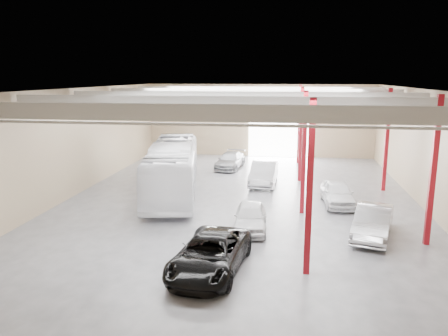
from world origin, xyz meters
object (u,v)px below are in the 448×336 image
(black_sedan, at_px, (210,254))
(car_row_a, at_px, (251,217))
(car_row_b, at_px, (264,173))
(car_row_c, at_px, (230,161))
(coach_bus, at_px, (173,168))
(car_right_near, at_px, (373,222))
(car_right_far, at_px, (337,193))

(black_sedan, height_order, car_row_a, black_sedan)
(car_row_b, bearing_deg, black_sedan, -92.64)
(car_row_a, bearing_deg, black_sedan, -106.02)
(car_row_c, bearing_deg, coach_bus, -100.22)
(black_sedan, xyz_separation_m, car_right_near, (7.20, 5.04, 0.02))
(black_sedan, distance_m, car_row_a, 5.33)
(black_sedan, bearing_deg, car_row_c, 101.76)
(car_row_b, relative_size, car_right_far, 1.17)
(car_row_b, relative_size, car_right_near, 1.08)
(car_row_b, bearing_deg, car_row_c, 123.66)
(car_right_near, bearing_deg, car_row_a, -166.27)
(car_row_c, bearing_deg, car_right_far, -43.80)
(coach_bus, distance_m, car_row_c, 9.21)
(car_right_far, bearing_deg, car_row_a, -136.95)
(black_sedan, distance_m, car_right_far, 12.06)
(car_row_a, relative_size, car_right_far, 0.94)
(black_sedan, relative_size, car_right_far, 1.26)
(black_sedan, height_order, car_row_b, car_row_b)
(coach_bus, distance_m, black_sedan, 12.33)
(coach_bus, relative_size, black_sedan, 2.31)
(black_sedan, relative_size, car_row_b, 1.08)
(coach_bus, bearing_deg, car_row_c, 61.89)
(coach_bus, height_order, car_row_b, coach_bus)
(coach_bus, distance_m, car_right_near, 13.45)
(coach_bus, distance_m, car_row_b, 6.91)
(coach_bus, xyz_separation_m, car_row_b, (5.86, 3.55, -0.91))
(car_row_a, xyz_separation_m, car_right_far, (4.88, 5.23, 0.04))
(coach_bus, height_order, car_right_near, coach_bus)
(car_row_a, height_order, car_right_near, car_right_near)
(black_sedan, bearing_deg, car_right_far, 66.16)
(car_row_a, bearing_deg, car_row_c, 98.28)
(coach_bus, distance_m, car_row_a, 8.53)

